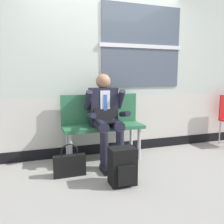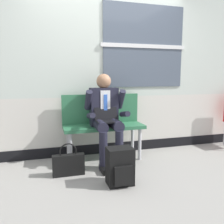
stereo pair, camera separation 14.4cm
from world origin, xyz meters
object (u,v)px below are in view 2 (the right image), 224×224
(bench_with_person, at_px, (103,121))
(person_seated, at_px, (106,116))
(backpack, at_px, (120,167))
(handbag, at_px, (68,164))

(bench_with_person, relative_size, person_seated, 0.93)
(bench_with_person, relative_size, backpack, 2.72)
(person_seated, xyz_separation_m, handbag, (-0.57, -0.30, -0.54))
(person_seated, xyz_separation_m, backpack, (-0.03, -0.72, -0.48))
(bench_with_person, bearing_deg, handbag, -138.38)
(person_seated, distance_m, backpack, 0.87)
(person_seated, relative_size, handbag, 3.05)
(backpack, height_order, handbag, backpack)
(person_seated, distance_m, handbag, 0.84)
(backpack, xyz_separation_m, handbag, (-0.55, 0.42, -0.07))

